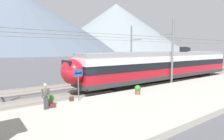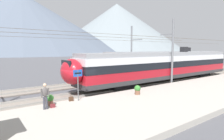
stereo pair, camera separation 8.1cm
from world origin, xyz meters
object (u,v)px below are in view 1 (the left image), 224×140
object	(u,v)px
handbag_near_sign	(71,99)
potted_plant_platform_edge	(138,89)
catenary_mast_far_side	(132,50)
potted_plant_by_shelter	(50,99)
train_near_platform	(163,65)
handbag_beside_passenger	(53,106)
train_far_track	(171,61)
platform_sign	(78,78)
passenger_walking	(46,95)
catenary_mast_mid	(172,51)

from	to	relation	value
handbag_near_sign	potted_plant_platform_edge	bearing A→B (deg)	-14.83
catenary_mast_far_side	potted_plant_by_shelter	bearing A→B (deg)	-150.01
train_near_platform	handbag_beside_passenger	distance (m)	15.52
train_far_track	platform_sign	bearing A→B (deg)	-160.86
platform_sign	potted_plant_by_shelter	xyz separation A→B (m)	(-2.07, 0.09, -1.28)
train_far_track	platform_sign	distance (m)	22.34
train_near_platform	potted_plant_platform_edge	xyz separation A→B (m)	(-8.07, -3.76, -1.40)
train_near_platform	platform_sign	world-z (taller)	train_near_platform
catenary_mast_far_side	potted_plant_platform_edge	distance (m)	14.09
passenger_walking	platform_sign	bearing A→B (deg)	13.25
catenary_mast_mid	passenger_walking	size ratio (longest dim) A/B	28.54
passenger_walking	handbag_beside_passenger	xyz separation A→B (m)	(0.48, 0.09, -0.82)
handbag_beside_passenger	potted_plant_by_shelter	distance (m)	0.69
train_far_track	handbag_beside_passenger	size ratio (longest dim) A/B	81.52
train_near_platform	passenger_walking	size ratio (longest dim) A/B	15.50
train_far_track	catenary_mast_far_side	distance (m)	7.77
train_far_track	handbag_near_sign	bearing A→B (deg)	-161.80
catenary_mast_far_side	handbag_near_sign	xyz separation A→B (m)	(-14.28, -9.03, -3.52)
train_far_track	handbag_near_sign	xyz separation A→B (m)	(-21.58, -7.10, -1.68)
potted_plant_by_shelter	handbag_near_sign	bearing A→B (deg)	4.83
catenary_mast_far_side	platform_sign	bearing A→B (deg)	-146.16
passenger_walking	catenary_mast_far_side	bearing A→B (deg)	31.03
train_far_track	platform_sign	xyz separation A→B (m)	(-21.10, -7.33, -0.14)
potted_plant_platform_edge	potted_plant_by_shelter	world-z (taller)	potted_plant_platform_edge
catenary_mast_mid	platform_sign	distance (m)	12.61
train_far_track	catenary_mast_mid	world-z (taller)	catenary_mast_mid
train_far_track	catenary_mast_mid	xyz separation A→B (m)	(-8.69, -6.34, 1.79)
passenger_walking	catenary_mast_mid	bearing A→B (deg)	6.06
train_near_platform	train_far_track	xyz separation A→B (m)	(8.11, 4.77, 0.00)
passenger_walking	handbag_beside_passenger	size ratio (longest dim) A/B	4.68
platform_sign	handbag_beside_passenger	size ratio (longest dim) A/B	6.45
passenger_walking	potted_plant_by_shelter	bearing A→B (deg)	53.51
catenary_mast_mid	passenger_walking	bearing A→B (deg)	-173.94
catenary_mast_mid	catenary_mast_far_side	world-z (taller)	catenary_mast_far_side
passenger_walking	potted_plant_platform_edge	xyz separation A→B (m)	(7.53, -0.59, -0.50)
train_near_platform	handbag_near_sign	world-z (taller)	train_near_platform
platform_sign	train_near_platform	bearing A→B (deg)	11.12
catenary_mast_far_side	handbag_beside_passenger	size ratio (longest dim) A/B	133.69
platform_sign	passenger_walking	distance (m)	2.77
potted_plant_platform_edge	potted_plant_by_shelter	xyz separation A→B (m)	(-7.00, 1.30, -0.02)
catenary_mast_mid	catenary_mast_far_side	size ratio (longest dim) A/B	1.00
handbag_near_sign	potted_plant_platform_edge	size ratio (longest dim) A/B	0.56
platform_sign	potted_plant_by_shelter	world-z (taller)	platform_sign
catenary_mast_mid	potted_plant_platform_edge	distance (m)	8.43
handbag_near_sign	train_near_platform	bearing A→B (deg)	9.80
platform_sign	passenger_walking	world-z (taller)	platform_sign
train_near_platform	catenary_mast_mid	bearing A→B (deg)	-110.20
train_far_track	handbag_beside_passenger	bearing A→B (deg)	-161.33
passenger_walking	potted_plant_by_shelter	world-z (taller)	passenger_walking
catenary_mast_far_side	passenger_walking	bearing A→B (deg)	-148.97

